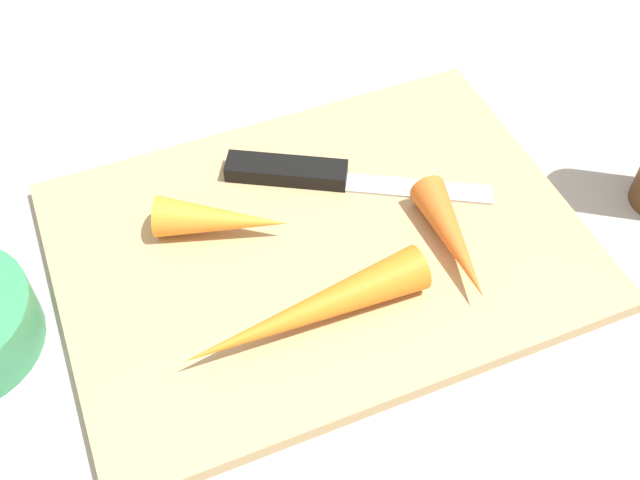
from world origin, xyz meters
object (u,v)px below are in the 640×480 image
at_px(carrot_longest, 306,312).
at_px(carrot_shortest, 222,220).
at_px(cutting_board, 320,245).
at_px(carrot_medium, 454,240).
at_px(knife, 301,174).

bearing_deg(carrot_longest, carrot_shortest, -78.32).
bearing_deg(cutting_board, carrot_medium, 151.13).
xyz_separation_m(cutting_board, carrot_medium, (-0.08, 0.04, 0.02)).
bearing_deg(knife, carrot_longest, -80.64).
distance_m(carrot_longest, carrot_medium, 0.12).
relative_size(cutting_board, carrot_medium, 3.66).
bearing_deg(carrot_shortest, cutting_board, -0.93).
height_order(knife, carrot_medium, carrot_medium).
bearing_deg(cutting_board, carrot_longest, 60.82).
bearing_deg(carrot_longest, knife, -113.35).
bearing_deg(cutting_board, knife, -98.51).
distance_m(cutting_board, carrot_longest, 0.07).
xyz_separation_m(carrot_longest, carrot_shortest, (0.03, -0.09, -0.00)).
height_order(knife, carrot_longest, carrot_longest).
xyz_separation_m(knife, carrot_shortest, (0.07, 0.03, 0.01)).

